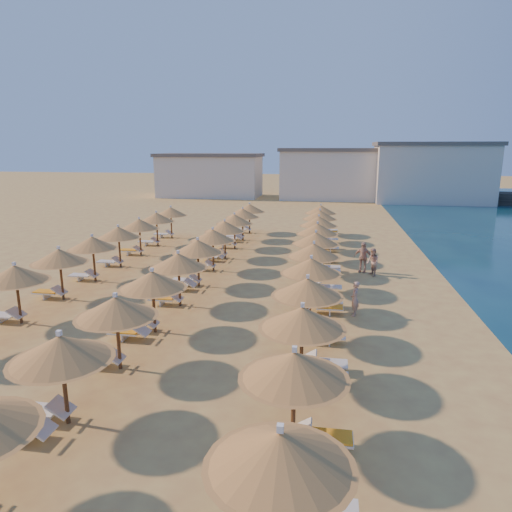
% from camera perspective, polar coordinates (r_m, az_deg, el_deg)
% --- Properties ---
extents(ground, '(220.00, 220.00, 0.00)m').
position_cam_1_polar(ground, '(22.62, 0.46, -5.61)').
color(ground, tan).
rests_on(ground, ground).
extents(hotel_blocks, '(47.42, 11.27, 8.10)m').
position_cam_1_polar(hotel_blocks, '(67.65, 9.11, 10.14)').
color(hotel_blocks, beige).
rests_on(hotel_blocks, ground).
extents(parasol_row_east, '(2.77, 34.90, 2.72)m').
position_cam_1_polar(parasol_row_east, '(23.60, 7.23, 0.58)').
color(parasol_row_east, brown).
rests_on(parasol_row_east, ground).
extents(parasol_row_west, '(2.77, 34.90, 2.72)m').
position_cam_1_polar(parasol_row_west, '(24.57, -7.29, 1.09)').
color(parasol_row_west, brown).
rests_on(parasol_row_west, ground).
extents(parasol_row_inland, '(2.77, 25.26, 2.72)m').
position_cam_1_polar(parasol_row_inland, '(28.28, -18.22, 2.15)').
color(parasol_row_inland, brown).
rests_on(parasol_row_inland, ground).
extents(loungers, '(15.22, 33.68, 0.66)m').
position_cam_1_polar(loungers, '(24.93, -4.27, -3.00)').
color(loungers, silver).
rests_on(loungers, ground).
extents(beachgoer_a, '(0.44, 0.61, 1.58)m').
position_cam_1_polar(beachgoer_a, '(20.94, 12.25, -5.22)').
color(beachgoer_a, tan).
rests_on(beachgoer_a, ground).
extents(beachgoer_b, '(0.86, 0.97, 1.64)m').
position_cam_1_polar(beachgoer_b, '(27.57, 14.37, -0.76)').
color(beachgoer_b, tan).
rests_on(beachgoer_b, ground).
extents(beachgoer_c, '(1.18, 0.80, 1.87)m').
position_cam_1_polar(beachgoer_c, '(28.21, 13.20, -0.14)').
color(beachgoer_c, tan).
rests_on(beachgoer_c, ground).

